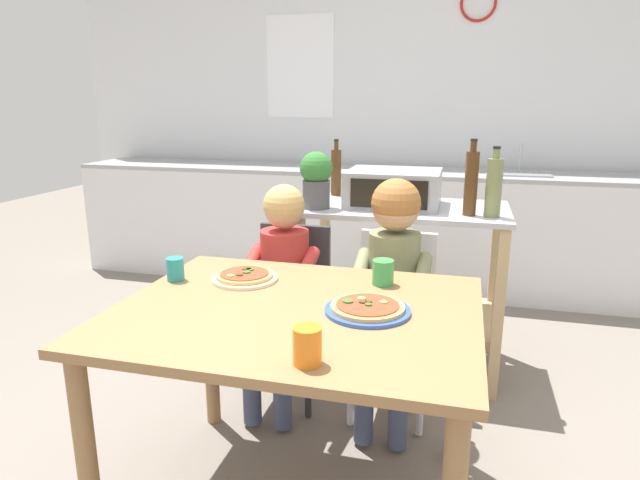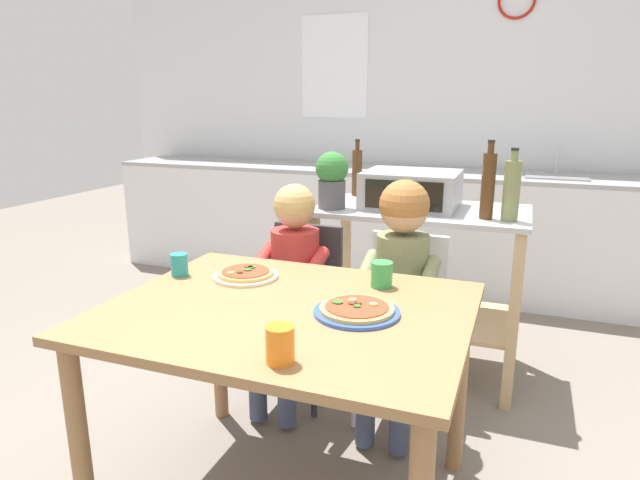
{
  "view_description": "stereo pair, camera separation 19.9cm",
  "coord_description": "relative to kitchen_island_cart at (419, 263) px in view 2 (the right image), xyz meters",
  "views": [
    {
      "loc": [
        0.49,
        -1.56,
        1.4
      ],
      "look_at": [
        0.0,
        0.3,
        0.9
      ],
      "focal_mm": 30.58,
      "sensor_mm": 36.0,
      "label": 1
    },
    {
      "loc": [
        0.68,
        -1.5,
        1.4
      ],
      "look_at": [
        0.0,
        0.3,
        0.9
      ],
      "focal_mm": 30.58,
      "sensor_mm": 36.0,
      "label": 2
    }
  ],
  "objects": [
    {
      "name": "ground_plane",
      "position": [
        -0.21,
        -0.04,
        -0.58
      ],
      "size": [
        11.42,
        11.42,
        0.0
      ],
      "primitive_type": "plane",
      "color": "slate"
    },
    {
      "name": "back_wall_tiled",
      "position": [
        -0.21,
        1.73,
        0.77
      ],
      "size": [
        5.58,
        0.14,
        2.7
      ],
      "color": "silver",
      "rests_on": "ground"
    },
    {
      "name": "kitchen_counter",
      "position": [
        -0.21,
        1.32,
        -0.14
      ],
      "size": [
        5.02,
        0.6,
        1.09
      ],
      "color": "silver",
      "rests_on": "ground"
    },
    {
      "name": "kitchen_island_cart",
      "position": [
        0.0,
        0.0,
        0.0
      ],
      "size": [
        1.04,
        0.6,
        0.87
      ],
      "color": "#B7BABF",
      "rests_on": "ground"
    },
    {
      "name": "toaster_oven",
      "position": [
        -0.06,
        0.01,
        0.38
      ],
      "size": [
        0.46,
        0.39,
        0.18
      ],
      "color": "#999BA0",
      "rests_on": "kitchen_island_cart"
    },
    {
      "name": "bottle_squat_spirits",
      "position": [
        0.32,
        -0.14,
        0.44
      ],
      "size": [
        0.06,
        0.06,
        0.36
      ],
      "color": "#4C2D14",
      "rests_on": "kitchen_island_cart"
    },
    {
      "name": "bottle_clear_vinegar",
      "position": [
        0.42,
        -0.15,
        0.43
      ],
      "size": [
        0.07,
        0.07,
        0.32
      ],
      "color": "olive",
      "rests_on": "kitchen_island_cart"
    },
    {
      "name": "bottle_brown_beer",
      "position": [
        -0.41,
        0.24,
        0.42
      ],
      "size": [
        0.06,
        0.06,
        0.31
      ],
      "color": "#4C2D14",
      "rests_on": "kitchen_island_cart"
    },
    {
      "name": "potted_herb_plant",
      "position": [
        -0.42,
        -0.16,
        0.44
      ],
      "size": [
        0.16,
        0.16,
        0.28
      ],
      "color": "#4C4C51",
      "rests_on": "kitchen_island_cart"
    },
    {
      "name": "dining_table",
      "position": [
        -0.21,
        -1.18,
        0.06
      ],
      "size": [
        1.16,
        0.93,
        0.75
      ],
      "color": "olive",
      "rests_on": "ground"
    },
    {
      "name": "dining_chair_left",
      "position": [
        -0.48,
        -0.44,
        -0.1
      ],
      "size": [
        0.36,
        0.36,
        0.81
      ],
      "color": "#333338",
      "rests_on": "ground"
    },
    {
      "name": "dining_chair_right",
      "position": [
        0.02,
        -0.45,
        -0.1
      ],
      "size": [
        0.36,
        0.36,
        0.81
      ],
      "color": "silver",
      "rests_on": "ground"
    },
    {
      "name": "child_in_red_shirt",
      "position": [
        -0.48,
        -0.56,
        0.07
      ],
      "size": [
        0.32,
        0.42,
        1.02
      ],
      "color": "#424C6B",
      "rests_on": "ground"
    },
    {
      "name": "child_in_olive_shirt",
      "position": [
        0.02,
        -0.56,
        0.12
      ],
      "size": [
        0.32,
        0.42,
        1.06
      ],
      "color": "#424C6B",
      "rests_on": "ground"
    },
    {
      "name": "pizza_plate_cream",
      "position": [
        -0.48,
        -0.97,
        0.18
      ],
      "size": [
        0.25,
        0.25,
        0.03
      ],
      "color": "beige",
      "rests_on": "dining_table"
    },
    {
      "name": "pizza_plate_blue_rimmed",
      "position": [
        0.02,
        -1.16,
        0.18
      ],
      "size": [
        0.27,
        0.27,
        0.03
      ],
      "color": "#3356B7",
      "rests_on": "dining_table"
    },
    {
      "name": "drinking_cup_teal",
      "position": [
        -0.72,
        -1.03,
        0.21
      ],
      "size": [
        0.06,
        0.06,
        0.09
      ],
      "primitive_type": "cylinder",
      "color": "teal",
      "rests_on": "dining_table"
    },
    {
      "name": "drinking_cup_orange",
      "position": [
        -0.07,
        -1.54,
        0.22
      ],
      "size": [
        0.07,
        0.07,
        0.1
      ],
      "primitive_type": "cylinder",
      "color": "orange",
      "rests_on": "dining_table"
    },
    {
      "name": "drinking_cup_green",
      "position": [
        0.03,
        -0.89,
        0.21
      ],
      "size": [
        0.08,
        0.08,
        0.09
      ],
      "primitive_type": "cylinder",
      "color": "green",
      "rests_on": "dining_table"
    }
  ]
}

